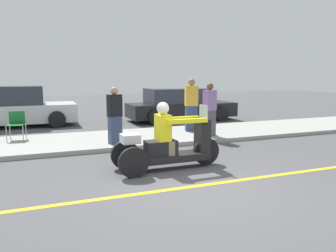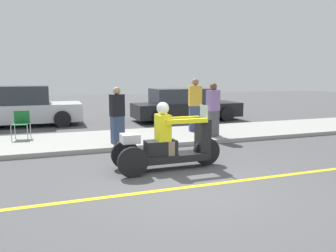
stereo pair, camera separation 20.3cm
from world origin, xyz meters
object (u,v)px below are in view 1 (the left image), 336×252
Objects in this scene: spectator_end_of_line at (115,117)px; folding_chair_curbside at (16,122)px; spectator_near_curb at (191,106)px; motorcycle_trike at (168,145)px; parked_car_lot_far at (14,108)px; spectator_mid_group at (210,111)px; parked_car_lot_right at (180,105)px.

spectator_end_of_line reaches higher than folding_chair_curbside.
spectator_near_curb reaches higher than spectator_end_of_line.
parked_car_lot_far is at bearing 113.95° from motorcycle_trike.
motorcycle_trike is at bearing -52.52° from folding_chair_curbside.
parked_car_lot_far is (-2.83, 5.29, -0.13)m from spectator_end_of_line.
spectator_mid_group is at bearing -83.39° from spectator_near_curb.
spectator_end_of_line is (-2.85, -1.15, -0.10)m from spectator_near_curb.
spectator_end_of_line is 3.06m from folding_chair_curbside.
spectator_end_of_line is at bearing -33.18° from folding_chair_curbside.
motorcycle_trike is at bearing -76.16° from spectator_end_of_line.
motorcycle_trike is 5.18m from folding_chair_curbside.
motorcycle_trike reaches higher than folding_chair_curbside.
spectator_mid_group is 0.37× the size of parked_car_lot_far.
parked_car_lot_far is (-5.69, 4.14, -0.23)m from spectator_near_curb.
spectator_end_of_line is at bearing -130.82° from parked_car_lot_right.
motorcycle_trike is 1.52× the size of spectator_end_of_line.
spectator_mid_group is 4.53m from parked_car_lot_right.
parked_car_lot_right is (3.31, 6.97, 0.17)m from motorcycle_trike.
spectator_near_curb reaches higher than parked_car_lot_far.
spectator_mid_group is (2.98, 0.09, 0.04)m from spectator_end_of_line.
folding_chair_curbside is (-5.53, 1.57, -0.29)m from spectator_mid_group.
spectator_near_curb is 7.04m from parked_car_lot_far.
spectator_mid_group reaches higher than folding_chair_curbside.
motorcycle_trike is 4.26m from spectator_near_curb.
parked_car_lot_far is (-3.43, 7.73, 0.23)m from motorcycle_trike.
spectator_mid_group is (2.37, 2.54, 0.40)m from motorcycle_trike.
parked_car_lot_right is at bearing 72.69° from spectator_near_curb.
parked_car_lot_far is at bearing 138.20° from spectator_mid_group.
spectator_end_of_line is 0.95× the size of spectator_mid_group.
parked_car_lot_right is at bearing 78.13° from spectator_mid_group.
motorcycle_trike is 1.45× the size of spectator_mid_group.
motorcycle_trike is 0.50× the size of parked_car_lot_right.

